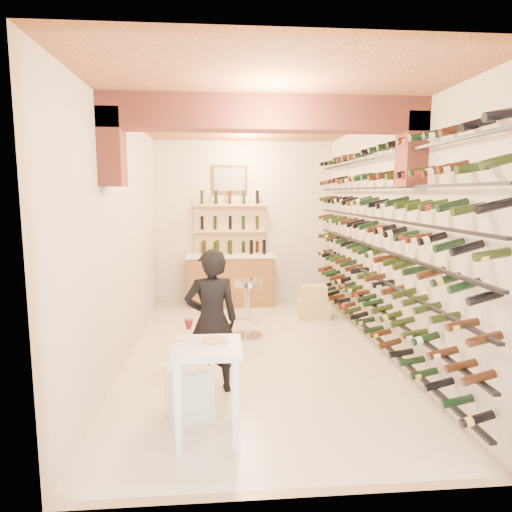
{
  "coord_description": "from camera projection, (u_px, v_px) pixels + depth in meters",
  "views": [
    {
      "loc": [
        -0.52,
        -5.89,
        2.18
      ],
      "look_at": [
        0.0,
        0.3,
        1.3
      ],
      "focal_mm": 31.18,
      "sensor_mm": 36.0,
      "label": 1
    }
  ],
  "objects": [
    {
      "name": "ground",
      "position": [
        258.0,
        352.0,
        6.16
      ],
      "size": [
        6.0,
        6.0,
        0.0
      ],
      "primitive_type": "plane",
      "color": "beige",
      "rests_on": "ground"
    },
    {
      "name": "room_shell",
      "position": [
        260.0,
        188.0,
        5.59
      ],
      "size": [
        3.52,
        6.02,
        3.21
      ],
      "color": "beige",
      "rests_on": "ground"
    },
    {
      "name": "wine_rack",
      "position": [
        369.0,
        240.0,
        6.07
      ],
      "size": [
        0.32,
        5.7,
        2.56
      ],
      "color": "black",
      "rests_on": "ground"
    },
    {
      "name": "back_counter",
      "position": [
        231.0,
        278.0,
        8.68
      ],
      "size": [
        1.7,
        0.62,
        1.29
      ],
      "color": "#915E2D",
      "rests_on": "ground"
    },
    {
      "name": "back_shelving",
      "position": [
        230.0,
        245.0,
        8.82
      ],
      "size": [
        1.4,
        0.31,
        2.73
      ],
      "color": "#D8B17A",
      "rests_on": "ground"
    },
    {
      "name": "tasting_table",
      "position": [
        208.0,
        361.0,
        3.92
      ],
      "size": [
        0.6,
        0.6,
        1.05
      ],
      "rotation": [
        0.0,
        0.0,
        -0.01
      ],
      "color": "white",
      "rests_on": "ground"
    },
    {
      "name": "white_stool",
      "position": [
        189.0,
        392.0,
        4.34
      ],
      "size": [
        0.51,
        0.51,
        0.5
      ],
      "primitive_type": "cube",
      "rotation": [
        0.0,
        0.0,
        0.33
      ],
      "color": "white",
      "rests_on": "ground"
    },
    {
      "name": "person",
      "position": [
        212.0,
        321.0,
        4.83
      ],
      "size": [
        0.64,
        0.47,
        1.6
      ],
      "primitive_type": "imported",
      "rotation": [
        0.0,
        0.0,
        3.3
      ],
      "color": "black",
      "rests_on": "ground"
    },
    {
      "name": "chrome_barstool",
      "position": [
        247.0,
        304.0,
        6.71
      ],
      "size": [
        0.46,
        0.46,
        0.89
      ],
      "rotation": [
        0.0,
        0.0,
        -0.35
      ],
      "color": "silver",
      "rests_on": "ground"
    },
    {
      "name": "crate_lower",
      "position": [
        314.0,
        309.0,
        7.83
      ],
      "size": [
        0.55,
        0.39,
        0.33
      ],
      "primitive_type": "cube",
      "rotation": [
        0.0,
        0.0,
        -0.01
      ],
      "color": "#D5BC75",
      "rests_on": "ground"
    },
    {
      "name": "crate_upper",
      "position": [
        314.0,
        292.0,
        7.79
      ],
      "size": [
        0.47,
        0.35,
        0.26
      ],
      "primitive_type": "cube",
      "rotation": [
        0.0,
        0.0,
        -0.1
      ],
      "color": "#D5BC75",
      "rests_on": "crate_lower"
    }
  ]
}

